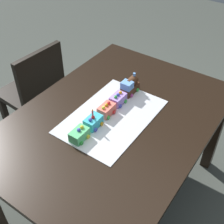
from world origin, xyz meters
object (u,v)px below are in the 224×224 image
at_px(cake_locomotive, 130,86).
at_px(birthday_candle, 93,113).
at_px(chair, 35,92).
at_px(cake_car_caboose_turquoise, 93,122).
at_px(cake_car_hopper_mint_green, 79,135).
at_px(dining_table, 114,131).
at_px(cake_car_tanker_lavender, 118,99).
at_px(cake_car_flatbed_coral, 106,110).

height_order(cake_locomotive, birthday_candle, birthday_candle).
bearing_deg(chair, cake_car_caboose_turquoise, 74.88).
bearing_deg(cake_locomotive, birthday_candle, 0.00).
bearing_deg(chair, cake_car_hopper_mint_green, 67.53).
distance_m(dining_table, chair, 0.86).
xyz_separation_m(dining_table, cake_car_tanker_lavender, (-0.11, -0.05, 0.14)).
relative_size(dining_table, chair, 1.63).
relative_size(cake_locomotive, birthday_candle, 2.78).
height_order(dining_table, chair, chair).
bearing_deg(chair, cake_car_tanker_lavender, 91.58).
distance_m(cake_locomotive, cake_car_flatbed_coral, 0.25).
xyz_separation_m(cake_car_flatbed_coral, cake_car_hopper_mint_green, (0.24, 0.00, -0.00)).
bearing_deg(birthday_candle, cake_locomotive, 180.00).
distance_m(dining_table, birthday_candle, 0.25).
height_order(dining_table, cake_car_hopper_mint_green, cake_car_hopper_mint_green).
xyz_separation_m(cake_locomotive, birthday_candle, (0.37, 0.00, 0.05)).
height_order(dining_table, cake_car_tanker_lavender, cake_car_tanker_lavender).
xyz_separation_m(cake_car_tanker_lavender, cake_car_hopper_mint_green, (0.35, 0.00, -0.00)).
relative_size(chair, birthday_candle, 17.05).
height_order(cake_car_hopper_mint_green, birthday_candle, birthday_candle).
relative_size(dining_table, cake_car_tanker_lavender, 14.00).
bearing_deg(cake_car_caboose_turquoise, cake_car_flatbed_coral, 180.00).
bearing_deg(cake_car_hopper_mint_green, dining_table, 167.49).
relative_size(cake_car_flatbed_coral, cake_car_caboose_turquoise, 1.00).
bearing_deg(chair, birthday_candle, 74.76).
bearing_deg(cake_car_tanker_lavender, cake_car_flatbed_coral, 0.00).
bearing_deg(cake_car_hopper_mint_green, cake_car_caboose_turquoise, 180.00).
xyz_separation_m(cake_locomotive, cake_car_caboose_turquoise, (0.37, 0.00, -0.02)).
height_order(cake_locomotive, cake_car_flatbed_coral, cake_locomotive).
bearing_deg(cake_locomotive, dining_table, 12.25).
xyz_separation_m(cake_locomotive, cake_car_flatbed_coral, (0.25, 0.00, -0.02)).
bearing_deg(dining_table, cake_car_hopper_mint_green, -12.51).
relative_size(dining_table, birthday_candle, 27.76).
bearing_deg(dining_table, cake_car_caboose_turquoise, -23.51).
relative_size(cake_locomotive, cake_car_tanker_lavender, 1.40).
relative_size(dining_table, cake_car_flatbed_coral, 14.00).
distance_m(cake_car_tanker_lavender, birthday_candle, 0.25).
bearing_deg(cake_car_flatbed_coral, cake_car_hopper_mint_green, 0.00).
relative_size(dining_table, cake_locomotive, 10.00).
relative_size(cake_car_tanker_lavender, birthday_candle, 1.98).
xyz_separation_m(dining_table, cake_locomotive, (-0.24, -0.05, 0.16)).
height_order(cake_car_caboose_turquoise, birthday_candle, birthday_candle).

